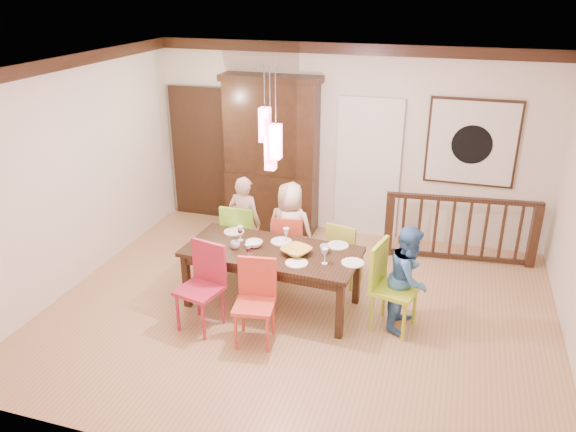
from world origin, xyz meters
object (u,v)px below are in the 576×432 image
(person_far_mid, at_px, (290,230))
(person_end_right, at_px, (409,278))
(chair_end_right, at_px, (396,283))
(china_hutch, at_px, (272,154))
(chair_far_left, at_px, (242,232))
(balustrade, at_px, (460,228))
(person_far_left, at_px, (245,222))
(dining_table, at_px, (272,256))

(person_far_mid, xyz_separation_m, person_end_right, (1.64, -0.77, -0.04))
(chair_end_right, relative_size, china_hutch, 0.43)
(person_end_right, bearing_deg, chair_far_left, 83.58)
(china_hutch, xyz_separation_m, balustrade, (2.92, -0.35, -0.72))
(chair_far_left, distance_m, chair_end_right, 2.29)
(person_far_left, bearing_deg, china_hutch, -79.59)
(person_end_right, bearing_deg, balustrade, -5.51)
(balustrade, height_order, person_far_mid, person_far_mid)
(china_hutch, height_order, person_far_mid, china_hutch)
(balustrade, relative_size, person_far_left, 1.61)
(person_far_mid, bearing_deg, balustrade, -149.92)
(chair_far_left, relative_size, balustrade, 0.48)
(person_far_left, relative_size, person_end_right, 1.05)
(person_far_left, height_order, person_far_mid, person_far_mid)
(dining_table, distance_m, chair_end_right, 1.49)
(dining_table, height_order, person_far_left, person_far_left)
(chair_far_left, xyz_separation_m, china_hutch, (-0.10, 1.56, 0.64))
(person_far_mid, height_order, person_end_right, person_far_mid)
(balustrade, bearing_deg, person_far_left, -165.94)
(balustrade, bearing_deg, person_far_mid, -158.78)
(balustrade, xyz_separation_m, person_far_left, (-2.85, -1.04, 0.16))
(chair_far_left, bearing_deg, balustrade, -158.21)
(dining_table, relative_size, person_far_mid, 1.62)
(chair_end_right, bearing_deg, person_end_right, -37.78)
(person_far_left, distance_m, person_far_mid, 0.68)
(chair_end_right, distance_m, china_hutch, 3.31)
(balustrade, xyz_separation_m, person_end_right, (-0.53, -1.89, 0.12))
(person_end_right, bearing_deg, chair_end_right, 139.62)
(china_hutch, xyz_separation_m, person_far_mid, (0.74, -1.46, -0.56))
(china_hutch, relative_size, person_far_left, 1.86)
(chair_far_left, bearing_deg, chair_end_right, 158.44)
(china_hutch, bearing_deg, dining_table, -71.35)
(dining_table, height_order, balustrade, balustrade)
(dining_table, xyz_separation_m, chair_far_left, (-0.67, 0.71, -0.09))
(dining_table, bearing_deg, china_hutch, 111.63)
(chair_end_right, xyz_separation_m, china_hutch, (-2.25, 2.34, 0.62))
(person_far_left, bearing_deg, chair_end_right, 163.74)
(person_far_mid, bearing_deg, person_far_left, -3.72)
(china_hutch, relative_size, balustrade, 1.15)
(person_end_right, bearing_deg, person_far_left, 79.95)
(chair_end_right, height_order, person_far_mid, person_far_mid)
(balustrade, bearing_deg, chair_end_right, -114.28)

